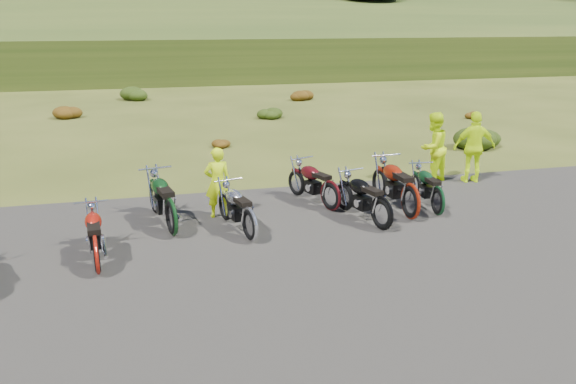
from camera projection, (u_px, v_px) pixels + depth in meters
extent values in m
plane|color=#3C4416|center=(300.00, 248.00, 10.91)|extent=(300.00, 300.00, 0.00)
cube|color=black|center=(332.00, 295.00, 9.06)|extent=(20.00, 12.00, 0.04)
cube|color=#2E4416|center=(157.00, 40.00, 112.84)|extent=(300.00, 90.00, 9.17)
cylinder|color=black|center=(73.00, 2.00, 53.48)|extent=(0.70, 0.70, 2.20)
cylinder|color=black|center=(371.00, 6.00, 59.53)|extent=(0.70, 0.70, 2.20)
ellipsoid|color=#632D0C|center=(66.00, 110.00, 24.75)|extent=(1.30, 1.30, 0.77)
ellipsoid|color=black|center=(135.00, 92.00, 30.31)|extent=(1.56, 1.56, 0.92)
ellipsoid|color=#632D0C|center=(219.00, 141.00, 19.28)|extent=(0.77, 0.77, 0.45)
ellipsoid|color=black|center=(269.00, 112.00, 24.84)|extent=(1.03, 1.03, 0.61)
ellipsoid|color=#632D0C|center=(301.00, 93.00, 30.39)|extent=(1.30, 1.30, 0.77)
ellipsoid|color=black|center=(479.00, 134.00, 19.27)|extent=(1.56, 1.56, 0.92)
ellipsoid|color=#632D0C|center=(470.00, 113.00, 24.92)|extent=(0.77, 0.77, 0.45)
imported|color=#BDE00B|center=(218.00, 184.00, 12.34)|extent=(0.59, 0.40, 1.58)
imported|color=#BDE00B|center=(433.00, 149.00, 14.99)|extent=(1.14, 1.06, 1.89)
imported|color=#BDE00B|center=(474.00, 148.00, 14.97)|extent=(1.19, 0.66, 1.91)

